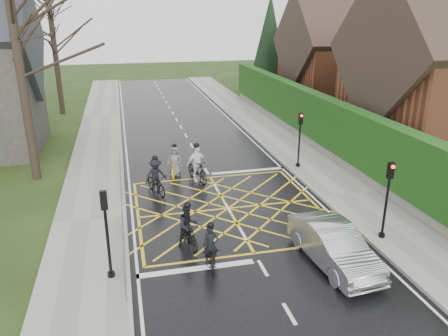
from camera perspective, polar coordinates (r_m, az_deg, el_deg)
name	(u,v)px	position (r m, az deg, el deg)	size (l,w,h in m)	color
ground	(228,208)	(19.80, 0.54, -5.31)	(120.00, 120.00, 0.00)	black
road	(228,208)	(19.80, 0.54, -5.29)	(9.00, 80.00, 0.01)	black
sidewalk_right	(349,195)	(21.89, 16.00, -3.37)	(3.00, 80.00, 0.15)	gray
sidewalk_left	(90,221)	(19.35, -17.09, -6.63)	(3.00, 80.00, 0.15)	gray
stone_wall	(327,150)	(27.54, 13.29, 2.28)	(0.50, 38.00, 0.70)	slate
hedge	(329,122)	(27.08, 13.59, 5.81)	(0.90, 38.00, 2.80)	#133E10
house_far	(343,60)	(40.41, 15.26, 13.44)	(9.80, 8.80, 10.30)	brown
conifer	(269,46)	(46.06, 5.94, 15.51)	(4.60, 4.60, 10.00)	black
tree_near	(13,22)	(23.84, -25.87, 16.77)	(9.24, 9.24, 11.44)	black
tree_mid	(21,7)	(31.89, -25.04, 18.52)	(10.08, 10.08, 12.48)	black
tree_far	(52,27)	(39.71, -21.57, 16.79)	(8.40, 8.40, 10.40)	black
railing_south	(123,243)	(15.85, -13.02, -9.53)	(0.05, 5.04, 1.03)	slate
railing_north	(120,171)	(22.71, -13.41, -0.34)	(0.05, 6.04, 1.03)	slate
traffic_light_ne	(299,140)	(24.51, 9.82, 3.56)	(0.24, 0.31, 3.21)	black
traffic_light_se	(386,201)	(17.57, 20.45, -4.10)	(0.24, 0.31, 3.21)	black
traffic_light_sw	(107,236)	(14.57, -14.99, -8.52)	(0.24, 0.31, 3.21)	black
cyclist_rear	(211,252)	(15.43, -1.68, -10.89)	(0.76, 1.74, 1.65)	black
cyclist_back	(188,230)	(16.60, -4.68, -8.03)	(0.91, 1.85, 1.79)	black
cyclist_mid	(156,179)	(21.47, -8.86, -1.47)	(1.29, 2.07, 1.90)	black
cyclist_front	(197,167)	(22.65, -3.54, 0.08)	(1.21, 2.16, 2.08)	black
cyclist_lead	(175,165)	(23.59, -6.39, 0.43)	(1.15, 1.95, 1.79)	gold
car	(334,246)	(15.90, 14.15, -9.79)	(1.52, 4.35, 1.43)	#B2B3B9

